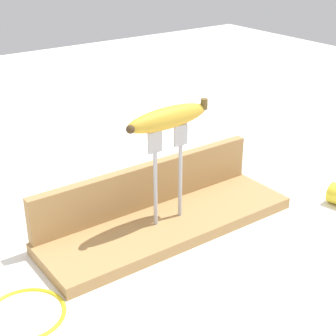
{
  "coord_description": "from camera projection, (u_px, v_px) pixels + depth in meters",
  "views": [
    {
      "loc": [
        -0.47,
        -0.65,
        0.5
      ],
      "look_at": [
        0.0,
        0.0,
        0.12
      ],
      "focal_mm": 56.22,
      "sensor_mm": 36.0,
      "label": 1
    }
  ],
  "objects": [
    {
      "name": "ground_plane",
      "position": [
        168.0,
        229.0,
        0.94
      ],
      "size": [
        3.0,
        3.0,
        0.0
      ],
      "primitive_type": "plane",
      "color": "white"
    },
    {
      "name": "banana_raised_center",
      "position": [
        170.0,
        119.0,
        0.84
      ],
      "size": [
        0.17,
        0.04,
        0.04
      ],
      "color": "gold",
      "rests_on": "fork_stand_center"
    },
    {
      "name": "fork_stand_center",
      "position": [
        169.0,
        167.0,
        0.88
      ],
      "size": [
        0.08,
        0.01,
        0.17
      ],
      "color": "#B2B2B7",
      "rests_on": "wooden_board"
    },
    {
      "name": "wire_coil",
      "position": [
        25.0,
        313.0,
        0.73
      ],
      "size": [
        0.11,
        0.11,
        0.01
      ],
      "primitive_type": "torus",
      "color": "gold",
      "rests_on": "ground"
    },
    {
      "name": "board_backstop",
      "position": [
        147.0,
        185.0,
        0.96
      ],
      "size": [
        0.46,
        0.02,
        0.08
      ],
      "primitive_type": "cube",
      "color": "#A87F4C",
      "rests_on": "wooden_board"
    },
    {
      "name": "wooden_board",
      "position": [
        168.0,
        224.0,
        0.93
      ],
      "size": [
        0.47,
        0.15,
        0.02
      ],
      "primitive_type": "cube",
      "color": "#A87F4C",
      "rests_on": "ground"
    }
  ]
}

